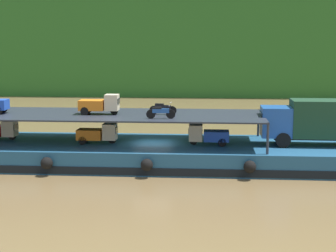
{
  "coord_description": "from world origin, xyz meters",
  "views": [
    {
      "loc": [
        3.78,
        -36.4,
        8.59
      ],
      "look_at": [
        1.04,
        0.0,
        2.7
      ],
      "focal_mm": 57.25,
      "sensor_mm": 36.0,
      "label": 1
    }
  ],
  "objects_px": {
    "mini_truck_lower_aft": "(98,134)",
    "mini_truck_lower_mid": "(208,135)",
    "cargo_barge": "(153,153)",
    "covered_lorry": "(315,121)",
    "motorcycle_upper_centre": "(163,108)",
    "mini_truck_upper_mid": "(100,104)",
    "motorcycle_upper_port": "(160,112)"
  },
  "relations": [
    {
      "from": "covered_lorry",
      "to": "motorcycle_upper_port",
      "type": "bearing_deg",
      "value": -169.27
    },
    {
      "from": "covered_lorry",
      "to": "motorcycle_upper_port",
      "type": "xyz_separation_m",
      "value": [
        -10.33,
        -1.96,
        0.74
      ]
    },
    {
      "from": "mini_truck_lower_aft",
      "to": "motorcycle_upper_port",
      "type": "bearing_deg",
      "value": -18.6
    },
    {
      "from": "mini_truck_lower_aft",
      "to": "motorcycle_upper_port",
      "type": "xyz_separation_m",
      "value": [
        4.48,
        -1.51,
        1.74
      ]
    },
    {
      "from": "motorcycle_upper_port",
      "to": "motorcycle_upper_centre",
      "type": "bearing_deg",
      "value": 90.58
    },
    {
      "from": "covered_lorry",
      "to": "motorcycle_upper_port",
      "type": "relative_size",
      "value": 4.14
    },
    {
      "from": "mini_truck_upper_mid",
      "to": "motorcycle_upper_port",
      "type": "distance_m",
      "value": 4.71
    },
    {
      "from": "mini_truck_lower_mid",
      "to": "mini_truck_upper_mid",
      "type": "xyz_separation_m",
      "value": [
        -7.47,
        0.24,
        2.0
      ]
    },
    {
      "from": "mini_truck_upper_mid",
      "to": "cargo_barge",
      "type": "bearing_deg",
      "value": 2.43
    },
    {
      "from": "mini_truck_upper_mid",
      "to": "motorcycle_upper_port",
      "type": "relative_size",
      "value": 1.44
    },
    {
      "from": "motorcycle_upper_port",
      "to": "motorcycle_upper_centre",
      "type": "height_order",
      "value": "same"
    },
    {
      "from": "cargo_barge",
      "to": "motorcycle_upper_centre",
      "type": "height_order",
      "value": "motorcycle_upper_centre"
    },
    {
      "from": "cargo_barge",
      "to": "mini_truck_upper_mid",
      "type": "height_order",
      "value": "mini_truck_upper_mid"
    },
    {
      "from": "covered_lorry",
      "to": "motorcycle_upper_centre",
      "type": "relative_size",
      "value": 4.16
    },
    {
      "from": "cargo_barge",
      "to": "mini_truck_lower_aft",
      "type": "xyz_separation_m",
      "value": [
        -3.79,
        -0.43,
        1.44
      ]
    },
    {
      "from": "covered_lorry",
      "to": "mini_truck_lower_aft",
      "type": "xyz_separation_m",
      "value": [
        -14.81,
        -0.45,
        -1.0
      ]
    },
    {
      "from": "mini_truck_lower_mid",
      "to": "motorcycle_upper_port",
      "type": "bearing_deg",
      "value": -153.62
    },
    {
      "from": "covered_lorry",
      "to": "cargo_barge",
      "type": "bearing_deg",
      "value": -179.9
    },
    {
      "from": "mini_truck_lower_aft",
      "to": "mini_truck_lower_mid",
      "type": "xyz_separation_m",
      "value": [
        7.59,
        0.04,
        0.0
      ]
    },
    {
      "from": "mini_truck_lower_mid",
      "to": "mini_truck_upper_mid",
      "type": "distance_m",
      "value": 7.74
    },
    {
      "from": "covered_lorry",
      "to": "mini_truck_lower_mid",
      "type": "xyz_separation_m",
      "value": [
        -7.21,
        -0.41,
        -1.0
      ]
    },
    {
      "from": "covered_lorry",
      "to": "mini_truck_upper_mid",
      "type": "bearing_deg",
      "value": -179.32
    },
    {
      "from": "mini_truck_lower_aft",
      "to": "mini_truck_lower_mid",
      "type": "bearing_deg",
      "value": 0.29
    },
    {
      "from": "covered_lorry",
      "to": "mini_truck_lower_mid",
      "type": "height_order",
      "value": "covered_lorry"
    },
    {
      "from": "mini_truck_lower_mid",
      "to": "covered_lorry",
      "type": "bearing_deg",
      "value": 3.26
    },
    {
      "from": "mini_truck_lower_mid",
      "to": "motorcycle_upper_port",
      "type": "height_order",
      "value": "motorcycle_upper_port"
    },
    {
      "from": "covered_lorry",
      "to": "mini_truck_upper_mid",
      "type": "height_order",
      "value": "mini_truck_upper_mid"
    },
    {
      "from": "mini_truck_lower_mid",
      "to": "motorcycle_upper_centre",
      "type": "relative_size",
      "value": 1.45
    },
    {
      "from": "mini_truck_lower_aft",
      "to": "mini_truck_upper_mid",
      "type": "bearing_deg",
      "value": 65.96
    },
    {
      "from": "covered_lorry",
      "to": "mini_truck_lower_aft",
      "type": "bearing_deg",
      "value": -178.26
    },
    {
      "from": "covered_lorry",
      "to": "mini_truck_upper_mid",
      "type": "distance_m",
      "value": 14.72
    },
    {
      "from": "cargo_barge",
      "to": "motorcycle_upper_port",
      "type": "bearing_deg",
      "value": -70.41
    }
  ]
}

